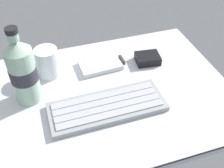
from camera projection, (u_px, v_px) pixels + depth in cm
name	position (u px, v px, depth cm)	size (l,w,h in cm)	color
ground_plane	(112.00, 95.00, 73.56)	(64.00, 48.00, 2.80)	silver
keyboard	(107.00, 107.00, 68.10)	(29.07, 11.20, 1.70)	#93969B
handheld_device	(102.00, 64.00, 80.81)	(13.06, 8.17, 1.50)	silver
juice_cup	(48.00, 63.00, 75.98)	(6.40, 6.40, 8.50)	silver
water_bottle	(23.00, 71.00, 65.50)	(6.73, 6.73, 20.80)	#9EC1A8
charger_block	(148.00, 58.00, 82.11)	(7.00, 5.60, 2.40)	black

